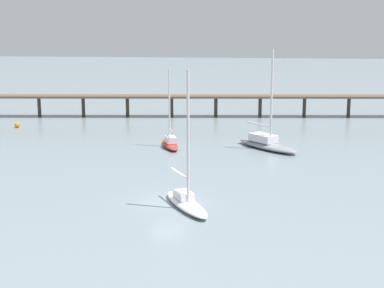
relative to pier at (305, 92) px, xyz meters
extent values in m
plane|color=gray|center=(-12.94, -43.65, -3.68)|extent=(400.00, 400.00, 0.00)
cube|color=brown|center=(-12.94, -1.59, -0.67)|extent=(79.47, 12.63, 0.30)
cylinder|color=#38332D|center=(-38.65, -4.74, -2.25)|extent=(0.50, 0.50, 2.86)
cylinder|color=#38332D|center=(-32.22, -3.95, -2.25)|extent=(0.50, 0.50, 2.86)
cylinder|color=#38332D|center=(-25.79, -3.16, -2.25)|extent=(0.50, 0.50, 2.86)
cylinder|color=#38332D|center=(-19.36, -2.38, -2.25)|extent=(0.50, 0.50, 2.86)
cylinder|color=#38332D|center=(-12.94, -1.59, -2.25)|extent=(0.50, 0.50, 2.86)
cylinder|color=#38332D|center=(-6.51, -0.80, -2.25)|extent=(0.50, 0.50, 2.86)
cylinder|color=#38332D|center=(-0.08, -0.01, -2.25)|extent=(0.50, 0.50, 2.86)
cylinder|color=#38332D|center=(6.35, 0.78, -2.25)|extent=(0.50, 0.50, 2.86)
ellipsoid|color=white|center=(-11.29, -44.93, -3.39)|extent=(4.83, 6.86, 0.57)
cube|color=silver|center=(-11.57, -44.45, -2.85)|extent=(1.84, 2.09, 0.51)
cylinder|color=silver|center=(-11.12, -45.24, 1.68)|extent=(0.20, 0.20, 9.58)
cylinder|color=silver|center=(-11.96, -43.76, -1.38)|extent=(1.82, 3.03, 0.16)
ellipsoid|color=red|center=(-16.03, -23.71, -3.38)|extent=(3.33, 6.17, 0.60)
cube|color=silver|center=(-15.88, -24.17, -2.74)|extent=(1.53, 1.97, 0.69)
cylinder|color=silver|center=(-16.13, -23.43, 0.87)|extent=(0.19, 0.19, 7.90)
cylinder|color=silver|center=(-15.78, -24.45, -1.66)|extent=(0.84, 2.09, 0.15)
ellipsoid|color=gray|center=(-5.40, -23.30, -3.32)|extent=(7.63, 7.96, 0.71)
cube|color=silver|center=(-5.87, -22.79, -2.56)|extent=(3.34, 3.42, 0.81)
cylinder|color=silver|center=(-5.10, -23.62, 2.04)|extent=(0.22, 0.22, 10.01)
cylinder|color=silver|center=(-6.38, -22.24, -1.17)|extent=(2.70, 2.88, 0.18)
sphere|color=orange|center=(-38.01, -14.01, -3.33)|extent=(0.69, 0.69, 0.69)
camera|label=1|loc=(-5.70, -85.23, 9.49)|focal=54.10mm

